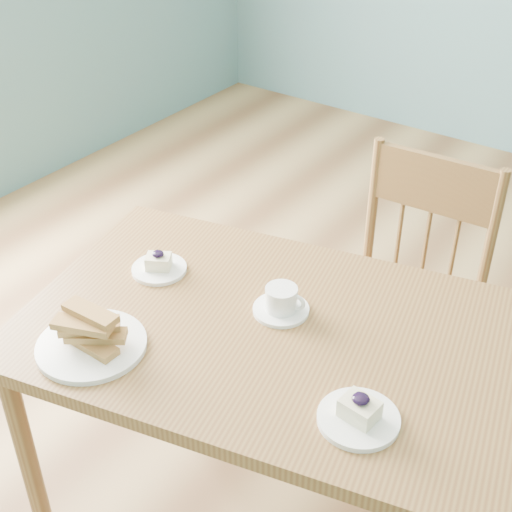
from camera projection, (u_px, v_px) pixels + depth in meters
dining_table at (298, 357)px, 1.63m from camera, size 1.39×0.99×0.68m
dining_chair at (404, 302)px, 2.08m from camera, size 0.41×0.40×0.87m
cheesecake_plate_near at (359, 415)px, 1.37m from camera, size 0.16×0.16×0.07m
cheesecake_plate_far at (159, 266)px, 1.79m from camera, size 0.14×0.14×0.06m
coffee_cup at (282, 302)px, 1.65m from camera, size 0.13×0.13×0.07m
biscotti_plate at (90, 337)px, 1.54m from camera, size 0.24×0.24×0.10m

